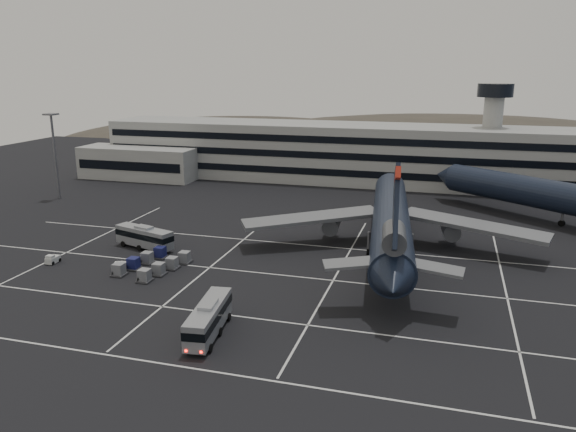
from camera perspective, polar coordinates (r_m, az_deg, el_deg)
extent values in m
plane|color=black|center=(75.66, -5.01, -6.69)|extent=(260.00, 260.00, 0.00)
cube|color=silver|center=(57.68, -13.09, -14.33)|extent=(90.00, 0.25, 0.01)
cube|color=silver|center=(67.19, -8.10, -9.68)|extent=(90.00, 0.25, 0.01)
cube|color=silver|center=(79.14, -3.97, -5.66)|extent=(90.00, 0.25, 0.01)
cube|color=silver|center=(91.68, -0.99, -2.71)|extent=(90.00, 0.25, 0.01)
cube|color=silver|center=(94.80, -20.88, -3.12)|extent=(0.25, 55.00, 0.01)
cube|color=silver|center=(83.00, -7.41, -4.76)|extent=(0.25, 55.00, 0.01)
cube|color=silver|center=(77.93, 4.91, -6.02)|extent=(0.25, 55.00, 0.01)
cube|color=silver|center=(77.17, 21.27, -7.26)|extent=(0.25, 55.00, 0.01)
cube|color=gray|center=(141.40, 5.46, 6.44)|extent=(120.00, 18.00, 14.00)
cube|color=black|center=(133.22, 4.69, 4.40)|extent=(118.00, 0.20, 1.60)
cube|color=black|center=(132.54, 4.73, 6.10)|extent=(118.00, 0.20, 1.60)
cube|color=black|center=(132.02, 4.76, 7.69)|extent=(118.00, 0.20, 1.60)
cube|color=gray|center=(148.47, -14.90, 5.24)|extent=(30.00, 10.00, 8.00)
cylinder|color=gray|center=(140.80, 19.90, 7.23)|extent=(4.40, 4.40, 22.00)
cylinder|color=black|center=(139.88, 20.33, 11.89)|extent=(8.00, 8.00, 3.00)
ellipsoid|color=#38332B|center=(253.50, -3.91, 6.26)|extent=(196.00, 140.00, 32.00)
ellipsoid|color=#38332B|center=(239.12, 16.90, 4.39)|extent=(252.00, 180.00, 44.00)
cylinder|color=slate|center=(130.24, -22.56, 5.52)|extent=(0.50, 0.50, 18.00)
cube|color=slate|center=(129.23, -22.96, 9.50)|extent=(2.40, 2.40, 0.35)
cylinder|color=black|center=(86.90, 10.42, -0.38)|extent=(10.91, 48.33, 5.60)
cone|color=black|center=(112.40, 10.33, 3.11)|extent=(6.07, 5.10, 5.60)
cone|color=black|center=(61.71, 10.59, -6.84)|extent=(5.57, 5.53, 5.04)
cube|color=black|center=(62.78, 10.88, 0.63)|extent=(1.55, 9.47, 10.97)
cube|color=red|center=(60.42, 11.09, 4.15)|extent=(0.91, 3.27, 2.24)
cylinder|color=#595B60|center=(64.14, 10.73, -2.11)|extent=(3.35, 6.26, 2.70)
cube|color=slate|center=(65.74, 6.90, -4.74)|extent=(8.13, 5.40, 0.87)
cube|color=slate|center=(65.95, 14.24, -5.05)|extent=(7.78, 3.92, 0.87)
cube|color=slate|center=(89.68, 2.38, -0.19)|extent=(21.97, 15.30, 1.75)
cylinder|color=#595B60|center=(92.70, 4.45, -0.81)|extent=(3.30, 5.77, 2.70)
cube|color=slate|center=(90.14, 18.35, -0.88)|extent=(22.67, 11.22, 1.75)
cylinder|color=#595B60|center=(93.04, 16.18, -1.32)|extent=(3.30, 5.77, 2.70)
cylinder|color=slate|center=(102.51, 10.28, 0.25)|extent=(0.44, 0.44, 3.00)
cylinder|color=black|center=(102.94, 10.24, -0.64)|extent=(0.62, 1.15, 1.10)
cylinder|color=slate|center=(85.82, 8.20, -2.57)|extent=(0.44, 0.44, 3.00)
cylinder|color=black|center=(86.33, 8.16, -3.62)|extent=(0.62, 1.15, 1.10)
cylinder|color=slate|center=(85.94, 12.47, -2.76)|extent=(0.44, 0.44, 3.00)
cylinder|color=black|center=(86.45, 12.41, -3.80)|extent=(0.62, 1.15, 1.10)
cylinder|color=black|center=(111.09, 26.31, 1.64)|extent=(41.40, 33.78, 5.60)
cone|color=black|center=(124.90, 15.70, 3.98)|extent=(6.98, 7.18, 5.60)
cylinder|color=slate|center=(111.74, 26.13, 0.15)|extent=(0.44, 0.44, 3.00)
cylinder|color=black|center=(112.13, 26.04, -0.67)|extent=(1.18, 1.07, 1.10)
cube|color=gray|center=(61.19, -8.07, -10.23)|extent=(3.69, 10.73, 2.87)
cube|color=black|center=(61.04, -8.08, -9.94)|extent=(3.76, 10.79, 0.91)
cube|color=gray|center=(60.53, -8.12, -8.85)|extent=(1.88, 3.04, 0.33)
cylinder|color=black|center=(59.08, -10.20, -12.92)|extent=(0.42, 0.95, 0.92)
cylinder|color=black|center=(58.40, -7.92, -13.17)|extent=(0.42, 0.95, 0.92)
cylinder|color=black|center=(62.17, -9.09, -11.38)|extent=(0.42, 0.95, 0.92)
cylinder|color=black|center=(61.53, -6.93, -11.59)|extent=(0.42, 0.95, 0.92)
cylinder|color=black|center=(65.33, -8.10, -9.98)|extent=(0.42, 0.95, 0.92)
cylinder|color=black|center=(64.71, -6.04, -10.17)|extent=(0.42, 0.95, 0.92)
cube|color=#FF0C05|center=(57.44, -10.32, -13.33)|extent=(0.25, 0.11, 0.21)
cube|color=#FF0C05|center=(56.99, -8.83, -13.50)|extent=(0.25, 0.11, 0.21)
cube|color=gray|center=(90.86, -14.39, -2.07)|extent=(10.70, 5.30, 2.85)
cube|color=black|center=(90.77, -14.40, -1.86)|extent=(10.77, 5.38, 0.90)
cube|color=gray|center=(90.42, -14.45, -1.10)|extent=(3.17, 2.28, 0.33)
cylinder|color=black|center=(87.97, -13.26, -3.58)|extent=(0.96, 0.56, 0.91)
cylinder|color=black|center=(89.53, -12.17, -3.19)|extent=(0.96, 0.56, 0.91)
cylinder|color=black|center=(90.55, -14.87, -3.15)|extent=(0.96, 0.56, 0.91)
cylinder|color=black|center=(92.06, -13.79, -2.78)|extent=(0.96, 0.56, 0.91)
cylinder|color=black|center=(93.19, -16.40, -2.75)|extent=(0.96, 0.56, 0.91)
cylinder|color=black|center=(94.67, -15.32, -2.39)|extent=(0.96, 0.56, 0.91)
cube|color=beige|center=(89.04, -22.77, -4.11)|extent=(1.18, 2.13, 0.87)
cube|color=beige|center=(88.51, -23.00, -3.85)|extent=(1.07, 0.88, 0.48)
cylinder|color=black|center=(88.88, -23.33, -4.38)|extent=(0.22, 0.54, 0.54)
cylinder|color=black|center=(88.24, -22.79, -4.46)|extent=(0.22, 0.54, 0.54)
cylinder|color=black|center=(90.01, -22.72, -4.08)|extent=(0.22, 0.54, 0.54)
cylinder|color=black|center=(89.38, -22.19, -4.15)|extent=(0.22, 0.54, 0.54)
cube|color=beige|center=(82.86, -16.54, -4.94)|extent=(1.87, 2.33, 0.84)
cube|color=beige|center=(82.25, -16.62, -4.68)|extent=(1.28, 1.19, 0.47)
cylinder|color=black|center=(82.33, -16.95, -5.29)|extent=(0.40, 0.56, 0.52)
cylinder|color=black|center=(82.18, -16.25, -5.27)|extent=(0.40, 0.56, 0.52)
cylinder|color=black|center=(83.72, -16.81, -4.94)|extent=(0.40, 0.56, 0.52)
cylinder|color=black|center=(83.57, -16.12, -4.92)|extent=(0.40, 0.56, 0.52)
cube|color=#2D2D30|center=(80.96, -16.76, -5.70)|extent=(2.18, 2.39, 0.17)
cylinder|color=black|center=(80.98, -16.75, -5.74)|extent=(0.09, 0.19, 0.19)
cube|color=gray|center=(80.68, -16.80, -5.15)|extent=(1.73, 1.73, 1.49)
cube|color=#2D2D30|center=(77.85, -14.34, -6.36)|extent=(2.18, 2.39, 0.17)
cylinder|color=black|center=(77.87, -14.33, -6.40)|extent=(0.09, 0.19, 0.19)
cube|color=gray|center=(77.56, -14.37, -5.79)|extent=(1.73, 1.73, 1.49)
cube|color=#2D2D30|center=(82.78, -15.39, -5.14)|extent=(2.18, 2.39, 0.17)
cylinder|color=black|center=(82.80, -15.38, -5.17)|extent=(0.09, 0.19, 0.19)
cube|color=#15184C|center=(82.51, -15.43, -4.60)|extent=(1.73, 1.73, 1.49)
cube|color=#2D2D30|center=(79.75, -12.97, -5.75)|extent=(2.18, 2.39, 0.17)
cylinder|color=black|center=(79.77, -12.97, -5.79)|extent=(0.09, 0.19, 0.19)
cube|color=gray|center=(79.46, -13.00, -5.20)|extent=(1.73, 1.73, 1.49)
cube|color=#2D2D30|center=(84.66, -14.08, -4.60)|extent=(2.18, 2.39, 0.17)
cylinder|color=black|center=(84.68, -14.08, -4.63)|extent=(0.09, 0.19, 0.19)
cube|color=gray|center=(84.39, -14.11, -4.07)|extent=(1.73, 1.73, 1.49)
cube|color=#2D2D30|center=(81.69, -11.67, -5.17)|extent=(2.18, 2.39, 0.17)
cylinder|color=black|center=(81.71, -11.67, -5.21)|extent=(0.09, 0.19, 0.19)
cube|color=gray|center=(81.42, -11.70, -4.63)|extent=(1.73, 1.73, 1.49)
cube|color=#2D2D30|center=(86.58, -12.83, -4.07)|extent=(2.18, 2.39, 0.17)
cylinder|color=black|center=(86.60, -12.83, -4.11)|extent=(0.09, 0.19, 0.19)
cube|color=#15184C|center=(86.32, -12.86, -3.55)|extent=(1.73, 1.73, 1.49)
cube|color=#2D2D30|center=(83.69, -10.44, -4.61)|extent=(2.18, 2.39, 0.17)
cylinder|color=black|center=(83.70, -10.43, -4.65)|extent=(0.09, 0.19, 0.19)
cube|color=gray|center=(83.42, -10.46, -4.08)|extent=(1.73, 1.73, 1.49)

